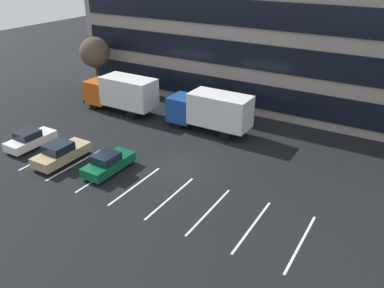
% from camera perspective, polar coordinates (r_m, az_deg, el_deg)
% --- Properties ---
extents(ground_plane, '(120.00, 120.00, 0.00)m').
position_cam_1_polar(ground_plane, '(28.49, -1.42, -3.46)').
color(ground_plane, black).
extents(office_building, '(40.33, 12.02, 18.00)m').
position_cam_1_polar(office_building, '(41.37, 12.58, 18.49)').
color(office_building, gray).
rests_on(office_building, ground_plane).
extents(lot_markings, '(19.74, 5.40, 0.01)m').
position_cam_1_polar(lot_markings, '(25.95, -5.73, -6.82)').
color(lot_markings, silver).
rests_on(lot_markings, ground_plane).
extents(box_truck_orange, '(7.55, 2.50, 3.50)m').
position_cam_1_polar(box_truck_orange, '(38.50, -10.19, 7.38)').
color(box_truck_orange, '#D85914').
rests_on(box_truck_orange, ground_plane).
extents(box_truck_blue, '(7.45, 2.47, 3.46)m').
position_cam_1_polar(box_truck_blue, '(33.59, 2.62, 4.93)').
color(box_truck_blue, '#194799').
rests_on(box_truck_blue, ground_plane).
extents(sedan_forest, '(1.68, 4.02, 1.44)m').
position_cam_1_polar(sedan_forest, '(28.34, -12.01, -2.69)').
color(sedan_forest, '#0C5933').
rests_on(sedan_forest, ground_plane).
extents(sedan_white, '(1.66, 3.98, 1.42)m').
position_cam_1_polar(sedan_white, '(33.71, -22.31, 0.64)').
color(sedan_white, white).
rests_on(sedan_white, ground_plane).
extents(sedan_tan, '(1.81, 4.33, 1.55)m').
position_cam_1_polar(sedan_tan, '(30.49, -18.38, -1.24)').
color(sedan_tan, tan).
rests_on(sedan_tan, ground_plane).
extents(bare_tree, '(3.21, 3.21, 6.01)m').
position_cam_1_polar(bare_tree, '(44.14, -13.83, 12.70)').
color(bare_tree, '#473323').
rests_on(bare_tree, ground_plane).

